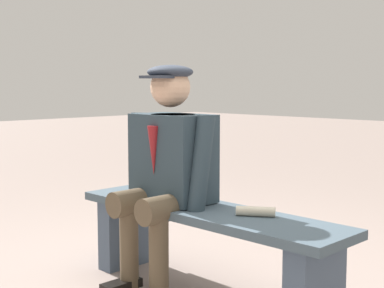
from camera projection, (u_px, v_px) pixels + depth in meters
The scene contains 3 objects.
bench at pixel (205, 235), 3.09m from camera, with size 1.73×0.42×0.50m.
seated_man at pixel (167, 163), 3.20m from camera, with size 0.65×0.56×1.29m.
rolled_magazine at pixel (256, 211), 2.88m from camera, with size 0.05×0.05×0.20m, color beige.
Camera 1 is at (-2.09, 2.18, 1.18)m, focal length 51.91 mm.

